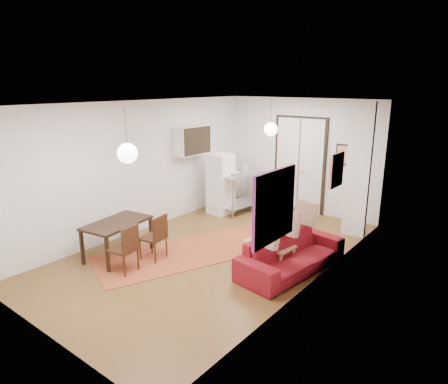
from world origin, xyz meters
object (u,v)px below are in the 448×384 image
Objects in this scene: sofa at (292,254)px; black_side_chair at (294,207)px; fridge at (221,184)px; dining_table at (117,226)px; coffee_table at (269,246)px; dining_chair_near at (156,232)px; kitchen_counter at (241,185)px; dining_chair_far at (127,243)px.

black_side_chair is at bearing 35.31° from sofa.
fridge reaches higher than dining_table.
dining_chair_near reaches higher than coffee_table.
kitchen_counter is 1.02× the size of dining_table.
coffee_table is at bearing 112.31° from dining_chair_near.
kitchen_counter is 4.08m from dining_chair_far.
fridge is at bearing 91.97° from dining_table.
kitchen_counter is at bearing 58.36° from fridge.
dining_chair_far is at bearing -78.91° from fridge.
sofa is 2.49× the size of dining_chair_near.
fridge is (-2.56, 1.77, 0.43)m from coffee_table.
coffee_table is 1.94m from black_side_chair.
coffee_table is at bearing 125.81° from dining_chair_far.
dining_table reaches higher than coffee_table.
black_side_chair is (1.95, 3.40, -0.09)m from dining_table.
fridge is 1.76× the size of dining_chair_far.
dining_table is 1.56× the size of dining_chair_near.
fridge is at bearing 26.54° from black_side_chair.
dining_table is at bearing 125.41° from sofa.
kitchen_counter is at bearing 178.73° from dining_chair_near.
kitchen_counter is 0.91× the size of fridge.
coffee_table is at bearing 128.73° from black_side_chair.
coffee_table is 2.90m from dining_table.
fridge reaches higher than coffee_table.
sofa is at bearing 141.18° from black_side_chair.
kitchen_counter is 3.38m from dining_chair_near.
fridge is at bearing -115.98° from kitchen_counter.
coffee_table is 3.14m from fridge.
dining_chair_near reaches higher than dining_table.
dining_chair_near is (-1.85, -1.10, 0.16)m from coffee_table.
dining_chair_near is at bearing 171.59° from dining_chair_far.
fridge is (-3.04, 1.79, 0.45)m from sofa.
dining_chair_far is (0.71, -3.57, -0.27)m from fridge.
kitchen_counter is 1.60× the size of dining_chair_far.
fridge is 1.69× the size of black_side_chair.
coffee_table is at bearing 32.08° from dining_table.
dining_table is at bearing -62.40° from dining_chair_near.
dining_table reaches higher than sofa.
fridge reaches higher than kitchen_counter.
dining_chair_far is (-2.33, -1.78, 0.19)m from sofa.
dining_chair_near is (0.42, -3.35, -0.18)m from kitchen_counter.
dining_chair_near is 1.00× the size of dining_chair_far.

